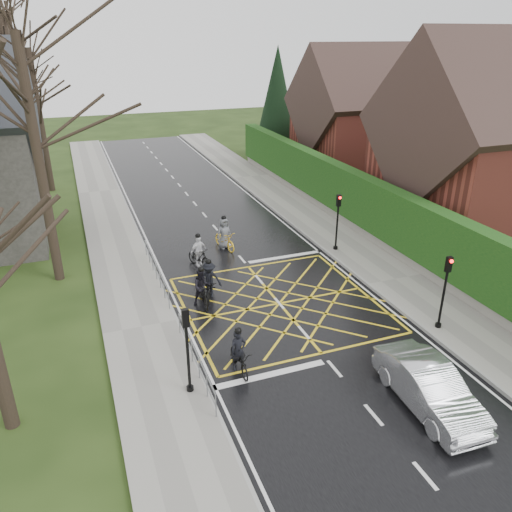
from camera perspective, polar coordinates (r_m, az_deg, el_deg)
ground at (r=22.05m, az=2.67°, el=-5.44°), size 120.00×120.00×0.00m
road at (r=22.05m, az=2.67°, el=-5.43°), size 9.00×80.00×0.01m
sidewalk_right at (r=24.76m, az=15.57°, el=-2.69°), size 3.00×80.00×0.15m
sidewalk_left at (r=20.69m, az=-12.95°, el=-8.02°), size 3.00×80.00×0.15m
stone_wall at (r=30.08m, az=11.84°, el=3.12°), size 0.50×38.00×0.70m
hedge at (r=29.52m, az=12.13°, el=6.29°), size 0.90×38.00×2.80m
house_near at (r=31.74m, az=25.49°, el=10.67°), size 11.80×9.80×11.30m
house_far at (r=42.57m, az=11.91°, el=14.83°), size 9.80×8.80×10.30m
conifer at (r=47.68m, az=2.42°, el=17.02°), size 4.60×4.60×10.00m
tree_near at (r=23.79m, az=-24.44°, el=14.93°), size 9.24×9.24×11.44m
tree_mid at (r=31.73m, az=-26.05°, el=17.80°), size 10.08×10.08×12.48m
tree_far at (r=39.77m, az=-23.91°, el=16.87°), size 8.40×8.40×10.40m
railing_south at (r=17.58m, az=-6.98°, el=-11.11°), size 0.05×5.04×1.03m
railing_north at (r=24.00m, az=-11.38°, el=-1.23°), size 0.05×6.04×1.03m
traffic_light_ne at (r=26.88m, az=9.27°, el=3.76°), size 0.24×0.31×3.21m
traffic_light_se at (r=20.67m, az=20.67°, el=-4.02°), size 0.24×0.31×3.21m
traffic_light_sw at (r=16.20m, az=-7.82°, el=-10.77°), size 0.24×0.31×3.21m
cyclist_rear at (r=17.74m, az=-1.94°, el=-11.46°), size 0.63×1.76×1.70m
cyclist_back at (r=21.76m, az=-6.15°, el=-3.94°), size 0.83×1.83×1.81m
cyclist_mid at (r=22.32m, az=-5.34°, el=-3.16°), size 1.31×2.03×1.86m
cyclist_front at (r=25.32m, az=-6.53°, el=0.16°), size 1.18×1.83×1.79m
cyclist_lead at (r=27.37m, az=-3.62°, el=2.16°), size 1.12×2.05×1.89m
car at (r=17.04m, az=19.19°, el=-14.00°), size 1.74×4.47×1.45m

